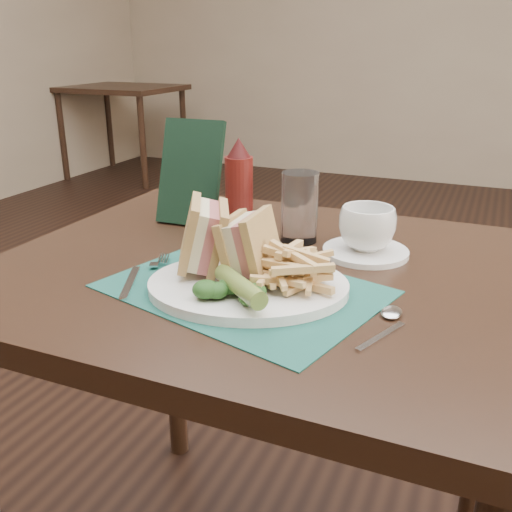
% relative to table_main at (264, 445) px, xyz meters
% --- Properties ---
extents(floor, '(7.00, 7.00, 0.00)m').
position_rel_table_main_xyz_m(floor, '(0.00, 0.50, -0.38)').
color(floor, black).
rests_on(floor, ground).
extents(wall_back, '(6.00, 0.00, 6.00)m').
position_rel_table_main_xyz_m(wall_back, '(0.00, 4.00, -0.38)').
color(wall_back, tan).
rests_on(wall_back, ground).
extents(table_main, '(0.90, 0.75, 0.75)m').
position_rel_table_main_xyz_m(table_main, '(0.00, 0.00, 0.00)').
color(table_main, black).
rests_on(table_main, ground).
extents(table_bg_left, '(0.90, 0.75, 0.75)m').
position_rel_table_main_xyz_m(table_bg_left, '(-2.59, 3.20, 0.00)').
color(table_bg_left, black).
rests_on(table_bg_left, ground).
extents(placemat, '(0.45, 0.38, 0.00)m').
position_rel_table_main_xyz_m(placemat, '(0.01, -0.11, 0.38)').
color(placemat, '#195247').
rests_on(placemat, table_main).
extents(plate, '(0.36, 0.32, 0.01)m').
position_rel_table_main_xyz_m(plate, '(0.02, -0.11, 0.38)').
color(plate, white).
rests_on(plate, placemat).
extents(sandwich_half_a, '(0.12, 0.14, 0.11)m').
position_rel_table_main_xyz_m(sandwich_half_a, '(-0.08, -0.11, 0.45)').
color(sandwich_half_a, tan).
rests_on(sandwich_half_a, plate).
extents(sandwich_half_b, '(0.08, 0.10, 0.10)m').
position_rel_table_main_xyz_m(sandwich_half_b, '(-0.01, -0.09, 0.44)').
color(sandwich_half_b, tan).
rests_on(sandwich_half_b, plate).
extents(kale_garnish, '(0.11, 0.08, 0.03)m').
position_rel_table_main_xyz_m(kale_garnish, '(0.02, -0.17, 0.41)').
color(kale_garnish, '#193D16').
rests_on(kale_garnish, plate).
extents(pickle_spear, '(0.11, 0.10, 0.03)m').
position_rel_table_main_xyz_m(pickle_spear, '(0.04, -0.18, 0.41)').
color(pickle_spear, '#5B742C').
rests_on(pickle_spear, plate).
extents(fries_pile, '(0.18, 0.20, 0.06)m').
position_rel_table_main_xyz_m(fries_pile, '(0.09, -0.10, 0.42)').
color(fries_pile, tan).
rests_on(fries_pile, plate).
extents(fork, '(0.10, 0.17, 0.01)m').
position_rel_table_main_xyz_m(fork, '(-0.16, -0.13, 0.38)').
color(fork, silver).
rests_on(fork, placemat).
extents(spoon, '(0.09, 0.15, 0.01)m').
position_rel_table_main_xyz_m(spoon, '(0.23, -0.15, 0.38)').
color(spoon, silver).
rests_on(spoon, table_main).
extents(saucer, '(0.20, 0.20, 0.01)m').
position_rel_table_main_xyz_m(saucer, '(0.15, 0.11, 0.38)').
color(saucer, white).
rests_on(saucer, table_main).
extents(coffee_cup, '(0.12, 0.12, 0.08)m').
position_rel_table_main_xyz_m(coffee_cup, '(0.15, 0.11, 0.42)').
color(coffee_cup, white).
rests_on(coffee_cup, saucer).
extents(drinking_glass, '(0.07, 0.07, 0.13)m').
position_rel_table_main_xyz_m(drinking_glass, '(0.01, 0.14, 0.44)').
color(drinking_glass, white).
rests_on(drinking_glass, table_main).
extents(ketchup_bottle, '(0.06, 0.06, 0.19)m').
position_rel_table_main_xyz_m(ketchup_bottle, '(-0.11, 0.13, 0.47)').
color(ketchup_bottle, '#56120E').
rests_on(ketchup_bottle, table_main).
extents(check_presenter, '(0.13, 0.08, 0.21)m').
position_rel_table_main_xyz_m(check_presenter, '(-0.23, 0.16, 0.48)').
color(check_presenter, black).
rests_on(check_presenter, table_main).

